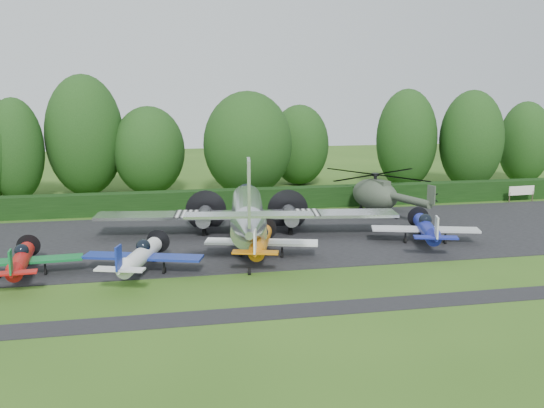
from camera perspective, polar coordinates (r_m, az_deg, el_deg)
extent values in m
plane|color=#294D15|center=(37.62, -3.57, -7.07)|extent=(160.00, 160.00, 0.00)
cube|color=black|center=(47.15, -5.25, -3.34)|extent=(70.00, 18.00, 0.01)
cube|color=black|center=(32.03, -2.07, -10.35)|extent=(70.00, 2.00, 0.00)
cube|color=black|center=(57.83, -6.44, -0.67)|extent=(90.00, 1.60, 2.00)
cylinder|color=silver|center=(46.64, -2.32, -0.89)|extent=(2.47, 12.88, 2.47)
cone|color=silver|center=(53.64, -3.55, 0.68)|extent=(2.47, 1.61, 2.47)
cone|color=silver|center=(39.10, -0.52, -2.42)|extent=(2.47, 3.22, 2.47)
sphere|color=black|center=(52.54, -3.40, 1.05)|extent=(1.61, 1.61, 1.61)
cube|color=silver|center=(47.75, -2.52, -1.00)|extent=(23.61, 2.58, 0.24)
cube|color=white|center=(47.26, -7.67, -1.06)|extent=(2.79, 2.68, 0.05)
cube|color=white|center=(48.55, 2.49, -0.65)|extent=(2.79, 2.68, 0.05)
cylinder|color=silver|center=(48.04, -6.69, -1.32)|extent=(1.18, 3.43, 1.18)
cylinder|color=silver|center=(49.05, 1.33, -0.99)|extent=(1.18, 3.43, 1.18)
cylinder|color=black|center=(50.39, -6.92, -0.75)|extent=(3.43, 0.03, 3.43)
cylinder|color=black|center=(51.36, 0.73, -0.44)|extent=(3.43, 0.03, 3.43)
cube|color=silver|center=(38.02, -0.28, -0.98)|extent=(8.05, 1.50, 0.15)
cube|color=silver|center=(37.42, -0.19, 1.17)|extent=(0.19, 2.36, 4.08)
cylinder|color=black|center=(47.89, -6.62, -2.81)|extent=(0.27, 0.97, 0.97)
cylinder|color=black|center=(48.91, 1.43, -2.45)|extent=(0.27, 0.97, 0.97)
cylinder|color=black|center=(38.51, -0.15, -6.31)|extent=(0.19, 0.47, 0.47)
cylinder|color=#B31210|center=(40.40, -22.57, -4.95)|extent=(0.99, 5.67, 0.99)
sphere|color=black|center=(40.87, -22.45, -4.09)|extent=(0.87, 0.87, 0.87)
cube|color=#0F652D|center=(40.93, -22.42, -4.97)|extent=(7.22, 1.34, 0.14)
cube|color=#B31210|center=(37.13, -23.58, -5.99)|extent=(2.68, 0.72, 0.10)
cube|color=#0F652D|center=(36.85, -23.69, -5.04)|extent=(0.10, 0.83, 1.34)
cylinder|color=black|center=(43.88, -21.68, -3.66)|extent=(1.55, 0.02, 1.55)
cylinder|color=black|center=(41.23, -24.23, -6.14)|extent=(0.14, 0.45, 0.45)
cylinder|color=black|center=(40.71, -20.53, -6.08)|extent=(0.14, 0.45, 0.45)
cylinder|color=black|center=(43.19, -21.81, -5.23)|extent=(0.12, 0.41, 0.41)
cylinder|color=silver|center=(38.88, -12.30, -4.86)|extent=(1.04, 5.97, 1.04)
sphere|color=black|center=(39.38, -12.32, -3.92)|extent=(0.91, 0.91, 0.91)
cube|color=navy|center=(39.45, -12.28, -4.87)|extent=(7.60, 1.41, 0.15)
cube|color=silver|center=(35.37, -12.38, -6.01)|extent=(2.82, 0.76, 0.11)
cube|color=navy|center=(35.07, -12.43, -4.95)|extent=(0.11, 0.87, 1.41)
cylinder|color=black|center=(42.61, -12.24, -3.46)|extent=(1.63, 0.02, 1.63)
cylinder|color=black|center=(39.53, -14.29, -6.19)|extent=(0.15, 0.48, 0.48)
cylinder|color=black|center=(39.47, -10.18, -6.05)|extent=(0.15, 0.48, 0.48)
cylinder|color=black|center=(41.88, -12.20, -5.16)|extent=(0.13, 0.43, 0.43)
cylinder|color=#CB6E0B|center=(41.43, -1.07, -3.57)|extent=(1.07, 6.11, 1.07)
sphere|color=black|center=(41.95, -1.23, -2.69)|extent=(0.93, 0.93, 0.93)
cube|color=white|center=(42.00, -1.20, -3.60)|extent=(7.78, 1.45, 0.16)
cube|color=#CB6E0B|center=(37.88, -0.06, -4.54)|extent=(2.89, 0.78, 0.11)
cube|color=white|center=(37.59, -0.03, -3.52)|extent=(0.11, 0.89, 1.45)
cylinder|color=black|center=(45.21, -1.97, -2.33)|extent=(1.67, 0.02, 1.67)
cylinder|color=black|center=(41.80, -3.10, -4.91)|extent=(0.16, 0.49, 0.49)
cylinder|color=black|center=(42.29, 0.79, -4.70)|extent=(0.16, 0.49, 0.49)
cylinder|color=black|center=(44.45, -1.73, -3.95)|extent=(0.13, 0.44, 0.44)
cylinder|color=navy|center=(46.48, 14.34, -2.27)|extent=(1.09, 6.25, 1.09)
sphere|color=black|center=(46.97, 14.01, -1.48)|extent=(0.95, 0.95, 0.95)
cube|color=silver|center=(47.02, 14.03, -2.32)|extent=(7.95, 1.48, 0.16)
cube|color=navy|center=(43.17, 16.50, -3.01)|extent=(2.95, 0.80, 0.11)
cube|color=silver|center=(42.91, 16.62, -2.09)|extent=(0.11, 0.91, 1.48)
cylinder|color=black|center=(50.05, 12.35, -1.24)|extent=(1.70, 0.02, 1.70)
cylinder|color=black|center=(46.42, 12.45, -3.53)|extent=(0.16, 0.50, 0.50)
cylinder|color=black|center=(47.67, 15.70, -3.30)|extent=(0.16, 0.50, 0.50)
cylinder|color=black|center=(49.33, 12.80, -2.71)|extent=(0.14, 0.45, 0.45)
ellipsoid|color=#394334|center=(57.04, 9.64, 0.87)|extent=(3.03, 5.56, 2.90)
cylinder|color=#394334|center=(53.01, 11.34, 0.35)|extent=(0.68, 5.83, 0.68)
cube|color=#394334|center=(50.14, 12.70, 0.71)|extent=(0.12, 0.87, 1.55)
cylinder|color=black|center=(56.81, 9.69, 2.31)|extent=(0.29, 0.29, 0.78)
cylinder|color=black|center=(56.75, 9.71, 2.75)|extent=(0.68, 0.68, 0.24)
cylinder|color=black|center=(56.75, 9.71, 2.75)|extent=(11.66, 11.66, 0.06)
cube|color=#394334|center=(56.15, 9.96, 1.85)|extent=(0.87, 1.94, 0.68)
ellipsoid|color=black|center=(58.46, 9.10, 1.23)|extent=(1.85, 1.85, 1.66)
cylinder|color=black|center=(57.69, 8.42, -0.45)|extent=(0.17, 0.54, 0.54)
cylinder|color=black|center=(58.38, 10.22, -0.38)|extent=(0.17, 0.54, 0.54)
cylinder|color=black|center=(54.50, 10.76, -1.26)|extent=(0.16, 0.47, 0.47)
cylinder|color=#3F3326|center=(66.16, 21.39, 0.60)|extent=(0.11, 0.11, 1.11)
cylinder|color=#3F3326|center=(67.69, 23.37, 0.68)|extent=(0.11, 0.11, 1.11)
cube|color=white|center=(66.81, 22.43, 1.18)|extent=(2.95, 0.07, 0.92)
cylinder|color=black|center=(65.20, -2.28, 2.36)|extent=(0.70, 0.70, 3.67)
ellipsoid|color=#1A3D13|center=(64.74, -2.31, 5.66)|extent=(9.44, 9.44, 11.21)
cylinder|color=black|center=(79.39, 22.53, 2.93)|extent=(0.70, 0.70, 3.25)
ellipsoid|color=#1A3D13|center=(79.04, 22.71, 5.32)|extent=(6.13, 6.13, 9.92)
cylinder|color=black|center=(71.76, 12.42, 2.93)|extent=(0.70, 0.70, 3.73)
ellipsoid|color=#1A3D13|center=(71.33, 12.54, 5.98)|extent=(6.91, 6.91, 11.40)
cylinder|color=black|center=(73.09, 18.07, 2.77)|extent=(0.70, 0.70, 3.69)
ellipsoid|color=#1A3D13|center=(72.67, 18.25, 5.73)|extent=(7.13, 7.13, 11.28)
cylinder|color=black|center=(72.86, 2.56, 3.06)|extent=(0.70, 0.70, 3.12)
ellipsoid|color=#1A3D13|center=(72.48, 2.58, 5.57)|extent=(6.99, 6.99, 9.54)
cylinder|color=black|center=(67.49, -22.81, 1.71)|extent=(0.70, 0.70, 3.47)
ellipsoid|color=#1A3D13|center=(67.06, -23.04, 4.72)|extent=(5.78, 5.78, 10.60)
cylinder|color=black|center=(67.30, -11.40, 2.19)|extent=(0.70, 0.70, 3.14)
ellipsoid|color=#1A3D13|center=(66.89, -11.51, 4.93)|extent=(7.70, 7.70, 9.60)
cylinder|color=black|center=(68.42, -17.03, 2.53)|extent=(0.70, 0.70, 4.24)
ellipsoid|color=#1A3D13|center=(67.95, -17.24, 6.17)|extent=(8.19, 8.19, 12.95)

